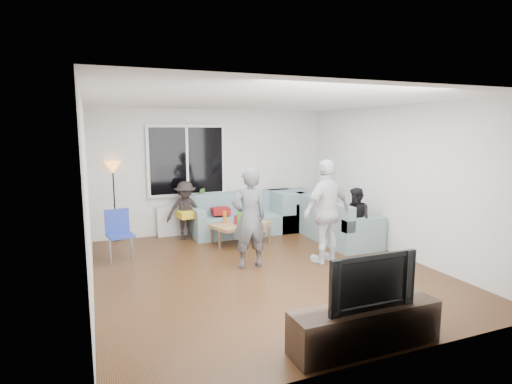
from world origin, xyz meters
name	(u,v)px	position (x,y,z in m)	size (l,w,h in m)	color
floor	(264,271)	(0.00, 0.00, -0.02)	(5.00, 5.50, 0.04)	#56351C
ceiling	(265,100)	(0.00, 0.00, 2.62)	(5.00, 5.50, 0.04)	white
wall_back	(214,171)	(0.00, 2.77, 1.30)	(5.00, 0.04, 2.60)	silver
wall_front	(385,229)	(0.00, -2.77, 1.30)	(5.00, 0.04, 2.60)	silver
wall_left	(86,199)	(-2.52, 0.00, 1.30)	(0.04, 5.50, 2.60)	silver
wall_right	(397,181)	(2.52, 0.00, 1.30)	(0.04, 5.50, 2.60)	silver
window_frame	(187,161)	(-0.60, 2.69, 1.55)	(1.62, 0.06, 1.47)	white
window_glass	(187,161)	(-0.60, 2.65, 1.55)	(1.50, 0.02, 1.35)	black
window_mullion	(187,161)	(-0.60, 2.64, 1.55)	(0.05, 0.03, 1.35)	white
radiator	(189,220)	(-0.60, 2.65, 0.31)	(1.30, 0.12, 0.62)	silver
potted_plant	(201,196)	(-0.34, 2.62, 0.80)	(0.20, 0.16, 0.36)	#366829
vase	(183,202)	(-0.71, 2.62, 0.70)	(0.15, 0.15, 0.16)	silver
sofa_back_section	(246,214)	(0.55, 2.27, 0.42)	(2.30, 0.85, 0.85)	slate
sofa_right_section	(336,219)	(2.02, 1.11, 0.42)	(0.85, 2.00, 0.85)	slate
sofa_corner	(292,210)	(1.62, 2.27, 0.42)	(0.85, 0.85, 0.85)	slate
cushion_yellow	(188,214)	(-0.70, 2.25, 0.51)	(0.38, 0.32, 0.14)	gold
cushion_red	(221,211)	(0.01, 2.33, 0.51)	(0.36, 0.30, 0.13)	maroon
coffee_table	(241,233)	(0.17, 1.58, 0.20)	(1.10, 0.60, 0.40)	tan
pitcher	(238,220)	(0.11, 1.52, 0.49)	(0.17, 0.17, 0.17)	maroon
side_chair	(120,236)	(-2.05, 1.31, 0.43)	(0.40, 0.40, 0.86)	#243B9E
floor_lamp	(114,201)	(-2.05, 2.76, 0.78)	(0.32, 0.32, 1.56)	orange
player_left	(249,218)	(-0.16, 0.24, 0.80)	(0.58, 0.38, 1.59)	#54545A
player_right	(327,211)	(1.11, 0.00, 0.86)	(1.00, 0.42, 1.71)	silver
spectator_right	(356,219)	(2.02, 0.44, 0.57)	(0.55, 0.43, 1.14)	black
spectator_back	(185,210)	(-0.74, 2.30, 0.58)	(0.75, 0.43, 1.17)	black
tv_console	(365,327)	(0.04, -2.50, 0.22)	(1.60, 0.40, 0.44)	#332219
television	(367,279)	(0.04, -2.50, 0.72)	(0.98, 0.13, 0.56)	black
bottle_a	(225,217)	(-0.10, 1.71, 0.51)	(0.07, 0.07, 0.23)	orange
bottle_d	(254,218)	(0.41, 1.47, 0.51)	(0.07, 0.07, 0.21)	orange
bottle_b	(239,218)	(0.10, 1.44, 0.53)	(0.08, 0.08, 0.27)	green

